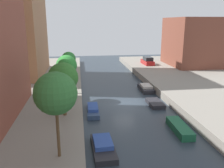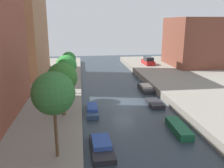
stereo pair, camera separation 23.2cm
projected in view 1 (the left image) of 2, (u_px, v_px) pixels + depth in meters
ground_plane at (124, 104)px, 28.05m from camera, size 84.00×84.00×0.00m
low_block_right at (195, 42)px, 46.84m from camera, size 10.00×11.16×9.37m
street_tree_0 at (56, 94)px, 14.19m from camera, size 2.67×2.67×5.60m
street_tree_1 at (63, 78)px, 21.13m from camera, size 2.76×2.76×4.98m
street_tree_2 at (67, 65)px, 27.94m from camera, size 2.48×2.48×4.71m
street_tree_3 at (69, 59)px, 34.32m from camera, size 2.08×2.08×4.29m
parked_car at (148, 61)px, 48.39m from camera, size 1.80×4.51×1.58m
moored_boat_left_1 at (103, 147)px, 17.72m from camera, size 1.75×4.11×0.80m
moored_boat_left_2 at (93, 110)px, 25.23m from camera, size 1.34×4.39×0.80m
moored_boat_right_1 at (180, 128)px, 20.83m from camera, size 1.34×4.02×0.67m
moored_boat_right_2 at (155, 103)px, 27.47m from camera, size 1.53×3.11×0.47m
moored_boat_right_3 at (146, 88)px, 33.36m from camera, size 1.73×4.24×0.85m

